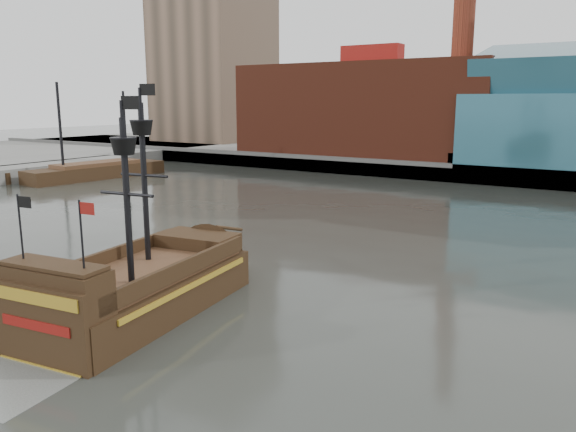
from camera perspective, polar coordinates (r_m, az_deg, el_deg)
The scene contains 7 objects.
ground at distance 25.35m, azimuth -14.87°, elevation -14.66°, with size 400.00×400.00×0.00m, color #272A25.
promenade_far at distance 108.97m, azimuth 23.31°, elevation 5.34°, with size 220.00×60.00×2.00m, color slate.
seawall at distance 80.11m, azimuth 19.86°, elevation 3.89°, with size 220.00×1.00×2.60m, color #4C4C49.
pier at distance 88.17m, azimuth -26.49°, elevation 3.81°, with size 6.00×40.00×2.00m, color slate.
skyline at distance 101.33m, azimuth 26.74°, elevation 18.05°, with size 149.00×45.00×62.00m.
pirate_ship at distance 30.68m, azimuth -14.87°, elevation -7.62°, with size 7.33×17.66×12.82m.
docked_vessel at distance 86.87m, azimuth -18.81°, elevation 4.25°, with size 6.87×21.33×14.25m.
Camera 1 is at (17.05, -15.16, 11.04)m, focal length 35.00 mm.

